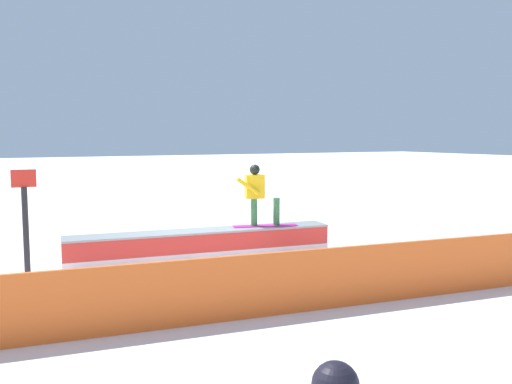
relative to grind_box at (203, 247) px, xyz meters
name	(u,v)px	position (x,y,z in m)	size (l,w,h in m)	color
ground_plane	(203,260)	(0.00, 0.00, -0.29)	(120.00, 120.00, 0.00)	white
grind_box	(203,247)	(0.00, 0.00, 0.00)	(5.59, 1.30, 0.64)	red
snowboarder	(258,193)	(-1.24, 0.12, 1.08)	(1.43, 0.65, 1.34)	#C51B94
safety_fence	(298,282)	(0.00, 3.79, 0.17)	(12.17, 0.06, 0.92)	orange
trail_marker	(26,225)	(3.42, 0.50, 0.79)	(0.40, 0.10, 2.02)	#262628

